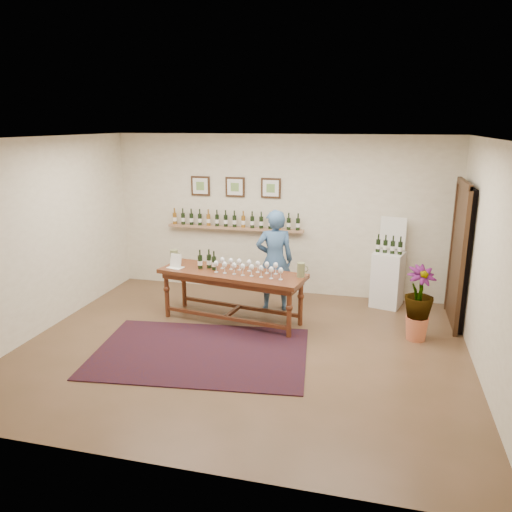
% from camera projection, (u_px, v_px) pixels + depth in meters
% --- Properties ---
extents(ground, '(6.00, 6.00, 0.00)m').
position_uv_depth(ground, '(242.00, 348.00, 6.82)').
color(ground, '#503A23').
rests_on(ground, ground).
extents(room_shell, '(6.00, 6.00, 6.00)m').
position_uv_depth(room_shell, '(404.00, 246.00, 7.77)').
color(room_shell, silver).
rests_on(room_shell, ground).
extents(rug, '(3.02, 2.19, 0.02)m').
position_uv_depth(rug, '(201.00, 352.00, 6.68)').
color(rug, '#44140C').
rests_on(rug, ground).
extents(tasting_table, '(2.33, 1.08, 0.80)m').
position_uv_depth(tasting_table, '(232.00, 279.00, 7.60)').
color(tasting_table, '#4A2212').
rests_on(tasting_table, ground).
extents(table_glasses, '(1.39, 0.47, 0.19)m').
position_uv_depth(table_glasses, '(246.00, 267.00, 7.47)').
color(table_glasses, silver).
rests_on(table_glasses, tasting_table).
extents(table_bottles, '(0.28, 0.17, 0.29)m').
position_uv_depth(table_bottles, '(208.00, 259.00, 7.69)').
color(table_bottles, black).
rests_on(table_bottles, tasting_table).
extents(pitcher_left, '(0.17, 0.17, 0.23)m').
position_uv_depth(pitcher_left, '(174.00, 257.00, 7.97)').
color(pitcher_left, '#686F45').
rests_on(pitcher_left, tasting_table).
extents(pitcher_right, '(0.14, 0.14, 0.21)m').
position_uv_depth(pitcher_right, '(301.00, 270.00, 7.28)').
color(pitcher_right, '#686F45').
rests_on(pitcher_right, tasting_table).
extents(menu_card, '(0.27, 0.22, 0.21)m').
position_uv_depth(menu_card, '(176.00, 261.00, 7.76)').
color(menu_card, silver).
rests_on(menu_card, tasting_table).
extents(display_pedestal, '(0.56, 0.56, 0.92)m').
position_uv_depth(display_pedestal, '(388.00, 279.00, 8.30)').
color(display_pedestal, white).
rests_on(display_pedestal, ground).
extents(pedestal_bottles, '(0.32, 0.16, 0.31)m').
position_uv_depth(pedestal_bottles, '(389.00, 244.00, 8.10)').
color(pedestal_bottles, black).
rests_on(pedestal_bottles, display_pedestal).
extents(info_sign, '(0.42, 0.13, 0.59)m').
position_uv_depth(info_sign, '(393.00, 233.00, 8.26)').
color(info_sign, silver).
rests_on(info_sign, display_pedestal).
extents(potted_plant, '(0.65, 0.65, 0.93)m').
position_uv_depth(potted_plant, '(419.00, 304.00, 6.96)').
color(potted_plant, '#C86742').
rests_on(potted_plant, ground).
extents(person, '(0.70, 0.56, 1.66)m').
position_uv_depth(person, '(275.00, 261.00, 8.04)').
color(person, '#33537A').
rests_on(person, ground).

